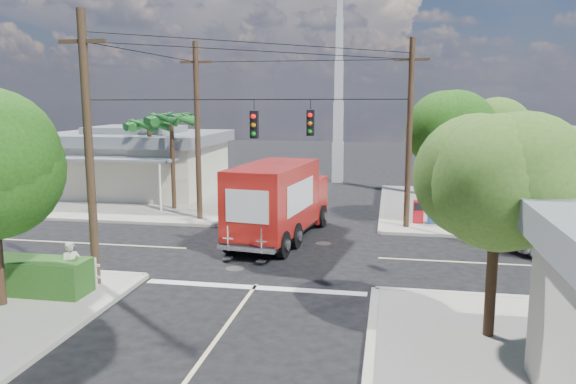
# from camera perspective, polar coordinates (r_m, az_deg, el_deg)

# --- Properties ---
(ground) EXTENTS (120.00, 120.00, 0.00)m
(ground) POSITION_cam_1_polar(r_m,az_deg,el_deg) (23.05, -0.90, -6.21)
(ground) COLOR black
(ground) RESTS_ON ground
(sidewalk_ne) EXTENTS (14.12, 14.12, 0.14)m
(sidewalk_ne) POSITION_cam_1_polar(r_m,az_deg,el_deg) (33.86, 21.31, -1.66)
(sidewalk_ne) COLOR #9C978D
(sidewalk_ne) RESTS_ON ground
(sidewalk_nw) EXTENTS (14.12, 14.12, 0.14)m
(sidewalk_nw) POSITION_cam_1_polar(r_m,az_deg,el_deg) (36.54, -14.44, -0.52)
(sidewalk_nw) COLOR #9C978D
(sidewalk_nw) RESTS_ON ground
(road_markings) EXTENTS (32.00, 32.00, 0.01)m
(road_markings) POSITION_cam_1_polar(r_m,az_deg,el_deg) (21.66, -1.66, -7.24)
(road_markings) COLOR beige
(road_markings) RESTS_ON ground
(building_ne) EXTENTS (11.80, 10.20, 4.50)m
(building_ne) POSITION_cam_1_polar(r_m,az_deg,el_deg) (34.92, 23.81, 2.25)
(building_ne) COLOR beige
(building_ne) RESTS_ON sidewalk_ne
(building_nw) EXTENTS (10.80, 10.20, 4.30)m
(building_nw) POSITION_cam_1_polar(r_m,az_deg,el_deg) (38.13, -15.11, 3.13)
(building_nw) COLOR beige
(building_nw) RESTS_ON sidewalk_nw
(radio_tower) EXTENTS (0.80, 0.80, 17.00)m
(radio_tower) POSITION_cam_1_polar(r_m,az_deg,el_deg) (41.94, 5.15, 8.65)
(radio_tower) COLOR silver
(radio_tower) RESTS_ON ground
(tree_ne_front) EXTENTS (4.21, 4.14, 6.66)m
(tree_ne_front) POSITION_cam_1_polar(r_m,az_deg,el_deg) (28.70, 16.17, 6.18)
(tree_ne_front) COLOR #422D1C
(tree_ne_front) RESTS_ON sidewalk_ne
(tree_ne_back) EXTENTS (3.77, 3.66, 5.82)m
(tree_ne_back) POSITION_cam_1_polar(r_m,az_deg,el_deg) (31.27, 20.49, 5.14)
(tree_ne_back) COLOR #422D1C
(tree_ne_back) RESTS_ON sidewalk_ne
(tree_se) EXTENTS (3.67, 3.54, 5.62)m
(tree_se) POSITION_cam_1_polar(r_m,az_deg,el_deg) (14.92, 20.54, 0.39)
(tree_se) COLOR #422D1C
(tree_se) RESTS_ON sidewalk_se
(palm_nw_front) EXTENTS (3.01, 3.08, 5.59)m
(palm_nw_front) POSITION_cam_1_polar(r_m,az_deg,el_deg) (31.59, -11.77, 7.13)
(palm_nw_front) COLOR #422D1C
(palm_nw_front) RESTS_ON sidewalk_nw
(palm_nw_back) EXTENTS (3.01, 3.08, 5.19)m
(palm_nw_back) POSITION_cam_1_polar(r_m,az_deg,el_deg) (33.76, -13.95, 6.56)
(palm_nw_back) COLOR #422D1C
(palm_nw_back) RESTS_ON sidewalk_nw
(utility_poles) EXTENTS (12.00, 10.68, 9.00)m
(utility_poles) POSITION_cam_1_polar(r_m,az_deg,el_deg) (24.15, -3.89, 5.76)
(utility_poles) COLOR #473321
(utility_poles) RESTS_ON ground
(picket_fence) EXTENTS (5.94, 0.06, 1.00)m
(picket_fence) POSITION_cam_1_polar(r_m,az_deg,el_deg) (20.96, -25.74, -6.86)
(picket_fence) COLOR silver
(picket_fence) RESTS_ON sidewalk_sw
(vending_boxes) EXTENTS (1.90, 0.50, 1.10)m
(vending_boxes) POSITION_cam_1_polar(r_m,az_deg,el_deg) (28.59, 14.49, -2.00)
(vending_boxes) COLOR red
(vending_boxes) RESTS_ON sidewalk_ne
(delivery_truck) EXTENTS (3.55, 8.23, 3.46)m
(delivery_truck) POSITION_cam_1_polar(r_m,az_deg,el_deg) (24.80, -0.95, -0.93)
(delivery_truck) COLOR black
(delivery_truck) RESTS_ON ground
(parked_car) EXTENTS (5.78, 3.98, 1.47)m
(parked_car) POSITION_cam_1_polar(r_m,az_deg,el_deg) (25.94, 26.37, -3.77)
(parked_car) COLOR silver
(parked_car) RESTS_ON ground
(pedestrian) EXTENTS (0.71, 0.70, 1.65)m
(pedestrian) POSITION_cam_1_polar(r_m,az_deg,el_deg) (19.17, -21.13, -7.15)
(pedestrian) COLOR beige
(pedestrian) RESTS_ON sidewalk_sw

